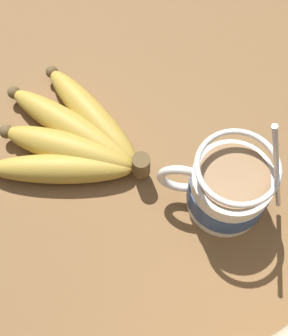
{
  "coord_description": "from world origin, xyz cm",
  "views": [
    {
      "loc": [
        -0.52,
        17.18,
        52.11
      ],
      "look_at": [
        2.75,
        -3.99,
        7.25
      ],
      "focal_mm": 50.0,
      "sensor_mm": 36.0,
      "label": 1
    }
  ],
  "objects": [
    {
      "name": "coffee_mug",
      "position": [
        -6.27,
        -3.11,
        6.98
      ],
      "size": [
        13.65,
        8.57,
        17.05
      ],
      "color": "white",
      "rests_on": "table"
    },
    {
      "name": "table",
      "position": [
        0.0,
        0.0,
        1.59
      ],
      "size": [
        124.23,
        124.23,
        3.19
      ],
      "color": "brown",
      "rests_on": "ground"
    },
    {
      "name": "banana_bunch",
      "position": [
        11.58,
        -7.48,
        4.94
      ],
      "size": [
        18.81,
        16.97,
        4.26
      ],
      "color": "brown",
      "rests_on": "table"
    }
  ]
}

